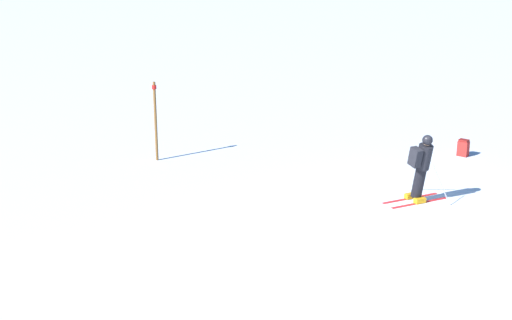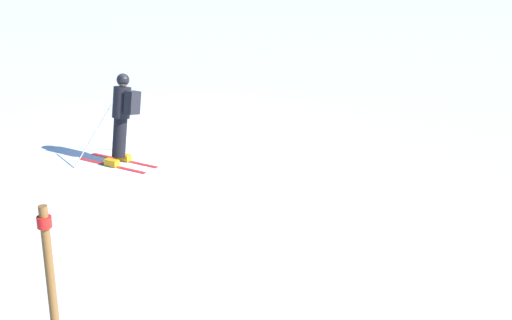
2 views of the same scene
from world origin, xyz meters
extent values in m
plane|color=white|center=(0.00, 0.00, 0.00)|extent=(300.00, 300.00, 0.00)
cube|color=red|center=(1.10, -0.06, 0.01)|extent=(0.67, 1.55, 0.01)
cube|color=red|center=(1.44, 0.06, 0.01)|extent=(0.67, 1.55, 0.01)
cube|color=orange|center=(1.10, -0.06, 0.07)|extent=(0.23, 0.31, 0.12)
cube|color=orange|center=(1.44, 0.06, 0.07)|extent=(0.23, 0.31, 0.12)
cylinder|color=black|center=(1.19, -0.03, 0.50)|extent=(0.46, 0.38, 0.80)
cylinder|color=black|center=(1.07, -0.08, 1.17)|extent=(0.54, 0.48, 0.65)
sphere|color=tan|center=(1.00, -0.10, 1.57)|extent=(0.31, 0.29, 0.25)
sphere|color=black|center=(1.00, -0.11, 1.60)|extent=(0.36, 0.33, 0.29)
cube|color=black|center=(0.97, 0.16, 1.20)|extent=(0.40, 0.30, 0.48)
cylinder|color=#B7B7BC|center=(0.89, -0.47, 0.55)|extent=(0.03, 0.56, 1.11)
cylinder|color=#B7B7BC|center=(1.68, -0.17, 0.59)|extent=(0.79, 0.27, 1.20)
cube|color=#AD231E|center=(4.83, -2.54, 0.22)|extent=(0.37, 0.37, 0.44)
cube|color=maroon|center=(4.83, -2.54, 0.47)|extent=(0.33, 0.33, 0.06)
cylinder|color=brown|center=(5.23, 6.36, 1.14)|extent=(0.08, 0.08, 2.28)
cylinder|color=red|center=(5.23, 6.36, 2.13)|extent=(0.13, 0.13, 0.10)
camera|label=1|loc=(-14.50, 5.32, 6.02)|focal=50.00mm
camera|label=2|loc=(7.29, 11.88, 4.67)|focal=50.00mm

